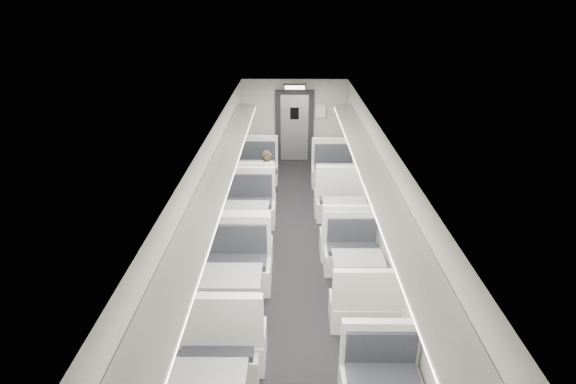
{
  "coord_description": "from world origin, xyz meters",
  "views": [
    {
      "loc": [
        -0.08,
        -6.85,
        4.58
      ],
      "look_at": [
        -0.15,
        1.06,
        1.09
      ],
      "focal_mm": 28.0,
      "sensor_mm": 36.0,
      "label": 1
    }
  ],
  "objects_px": {
    "booth_left_a": "(254,179)",
    "booth_left_b": "(245,225)",
    "booth_left_c": "(230,297)",
    "vestibule_door": "(294,127)",
    "booth_right_b": "(344,218)",
    "booth_right_c": "(357,275)",
    "passenger": "(267,181)",
    "booth_right_a": "(336,183)",
    "exit_sign": "(295,87)"
  },
  "relations": [
    {
      "from": "booth_left_a",
      "to": "booth_left_b",
      "type": "height_order",
      "value": "booth_left_b"
    },
    {
      "from": "booth_left_a",
      "to": "booth_left_c",
      "type": "bearing_deg",
      "value": -90.0
    },
    {
      "from": "booth_left_c",
      "to": "vestibule_door",
      "type": "xyz_separation_m",
      "value": [
        1.0,
        7.26,
        0.62
      ]
    },
    {
      "from": "booth_right_b",
      "to": "booth_right_c",
      "type": "xyz_separation_m",
      "value": [
        0.0,
        -2.0,
        -0.03
      ]
    },
    {
      "from": "booth_left_a",
      "to": "passenger",
      "type": "relative_size",
      "value": 1.59
    },
    {
      "from": "booth_right_c",
      "to": "passenger",
      "type": "height_order",
      "value": "passenger"
    },
    {
      "from": "booth_right_a",
      "to": "passenger",
      "type": "xyz_separation_m",
      "value": [
        -1.63,
        -0.61,
        0.3
      ]
    },
    {
      "from": "booth_left_c",
      "to": "booth_right_a",
      "type": "distance_m",
      "value": 4.95
    },
    {
      "from": "booth_left_a",
      "to": "booth_left_b",
      "type": "distance_m",
      "value": 2.47
    },
    {
      "from": "booth_right_a",
      "to": "vestibule_door",
      "type": "bearing_deg",
      "value": 110.1
    },
    {
      "from": "passenger",
      "to": "vestibule_door",
      "type": "xyz_separation_m",
      "value": [
        0.63,
        3.35,
        0.34
      ]
    },
    {
      "from": "booth_left_b",
      "to": "passenger",
      "type": "relative_size",
      "value": 1.64
    },
    {
      "from": "booth_left_b",
      "to": "exit_sign",
      "type": "height_order",
      "value": "exit_sign"
    },
    {
      "from": "vestibule_door",
      "to": "exit_sign",
      "type": "distance_m",
      "value": 1.33
    },
    {
      "from": "booth_right_b",
      "to": "passenger",
      "type": "distance_m",
      "value": 2.08
    },
    {
      "from": "booth_right_b",
      "to": "passenger",
      "type": "xyz_separation_m",
      "value": [
        -1.63,
        1.25,
        0.32
      ]
    },
    {
      "from": "passenger",
      "to": "booth_right_b",
      "type": "bearing_deg",
      "value": -30.12
    },
    {
      "from": "exit_sign",
      "to": "passenger",
      "type": "bearing_deg",
      "value": -102.49
    },
    {
      "from": "booth_left_a",
      "to": "vestibule_door",
      "type": "height_order",
      "value": "vestibule_door"
    },
    {
      "from": "booth_left_b",
      "to": "booth_right_c",
      "type": "height_order",
      "value": "booth_left_b"
    },
    {
      "from": "passenger",
      "to": "exit_sign",
      "type": "bearing_deg",
      "value": 84.73
    },
    {
      "from": "booth_left_a",
      "to": "passenger",
      "type": "height_order",
      "value": "passenger"
    },
    {
      "from": "booth_right_b",
      "to": "booth_left_a",
      "type": "bearing_deg",
      "value": 133.46
    },
    {
      "from": "booth_right_a",
      "to": "booth_right_b",
      "type": "bearing_deg",
      "value": -90.0
    },
    {
      "from": "booth_right_a",
      "to": "passenger",
      "type": "bearing_deg",
      "value": -159.38
    },
    {
      "from": "booth_right_b",
      "to": "vestibule_door",
      "type": "distance_m",
      "value": 4.75
    },
    {
      "from": "booth_left_c",
      "to": "booth_right_c",
      "type": "distance_m",
      "value": 2.11
    },
    {
      "from": "booth_left_a",
      "to": "booth_left_c",
      "type": "height_order",
      "value": "booth_left_c"
    },
    {
      "from": "booth_left_a",
      "to": "vestibule_door",
      "type": "xyz_separation_m",
      "value": [
        1.0,
        2.48,
        0.64
      ]
    },
    {
      "from": "booth_left_b",
      "to": "exit_sign",
      "type": "relative_size",
      "value": 3.72
    },
    {
      "from": "booth_left_b",
      "to": "vestibule_door",
      "type": "relative_size",
      "value": 1.1
    },
    {
      "from": "vestibule_door",
      "to": "booth_left_b",
      "type": "bearing_deg",
      "value": -101.42
    },
    {
      "from": "booth_left_b",
      "to": "booth_left_c",
      "type": "bearing_deg",
      "value": -90.0
    },
    {
      "from": "booth_left_c",
      "to": "booth_right_b",
      "type": "relative_size",
      "value": 1.08
    },
    {
      "from": "passenger",
      "to": "exit_sign",
      "type": "height_order",
      "value": "exit_sign"
    },
    {
      "from": "booth_right_a",
      "to": "exit_sign",
      "type": "relative_size",
      "value": 3.64
    },
    {
      "from": "vestibule_door",
      "to": "exit_sign",
      "type": "height_order",
      "value": "exit_sign"
    },
    {
      "from": "booth_right_a",
      "to": "booth_right_c",
      "type": "bearing_deg",
      "value": -90.0
    },
    {
      "from": "booth_left_c",
      "to": "booth_right_b",
      "type": "height_order",
      "value": "booth_left_c"
    },
    {
      "from": "booth_right_a",
      "to": "booth_right_c",
      "type": "xyz_separation_m",
      "value": [
        0.0,
        -3.86,
        -0.04
      ]
    },
    {
      "from": "passenger",
      "to": "vestibule_door",
      "type": "bearing_deg",
      "value": 86.51
    },
    {
      "from": "booth_left_c",
      "to": "booth_left_a",
      "type": "bearing_deg",
      "value": 90.0
    },
    {
      "from": "booth_left_c",
      "to": "booth_right_b",
      "type": "xyz_separation_m",
      "value": [
        2.0,
        2.67,
        -0.03
      ]
    },
    {
      "from": "passenger",
      "to": "exit_sign",
      "type": "distance_m",
      "value": 3.33
    },
    {
      "from": "booth_right_b",
      "to": "booth_right_c",
      "type": "distance_m",
      "value": 2.0
    },
    {
      "from": "booth_left_b",
      "to": "booth_right_a",
      "type": "relative_size",
      "value": 1.02
    },
    {
      "from": "booth_left_c",
      "to": "exit_sign",
      "type": "relative_size",
      "value": 3.77
    },
    {
      "from": "booth_left_a",
      "to": "booth_left_b",
      "type": "relative_size",
      "value": 0.97
    },
    {
      "from": "booth_left_b",
      "to": "booth_right_a",
      "type": "bearing_deg",
      "value": 47.94
    },
    {
      "from": "booth_right_a",
      "to": "booth_right_b",
      "type": "xyz_separation_m",
      "value": [
        0.0,
        -1.86,
        -0.02
      ]
    }
  ]
}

